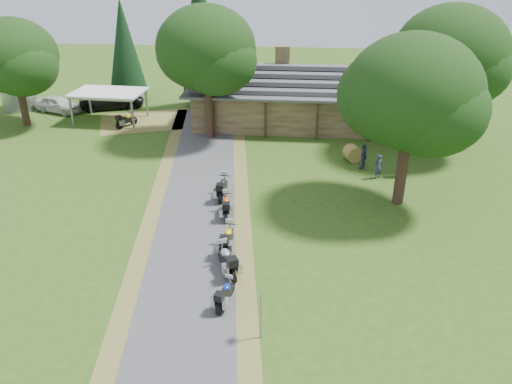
# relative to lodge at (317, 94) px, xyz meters

# --- Properties ---
(ground) EXTENTS (120.00, 120.00, 0.00)m
(ground) POSITION_rel_lodge_xyz_m (-6.00, -24.00, -2.45)
(ground) COLOR #2F5317
(ground) RESTS_ON ground
(driveway) EXTENTS (51.95, 51.95, 0.00)m
(driveway) POSITION_rel_lodge_xyz_m (-6.50, -20.00, -2.45)
(driveway) COLOR #414143
(driveway) RESTS_ON ground
(lodge) EXTENTS (21.40, 9.40, 4.90)m
(lodge) POSITION_rel_lodge_xyz_m (0.00, 0.00, 0.00)
(lodge) COLOR brown
(lodge) RESTS_ON ground
(silo) EXTENTS (3.31, 3.31, 6.22)m
(silo) POSITION_rel_lodge_xyz_m (-27.27, 1.34, 0.66)
(silo) COLOR gray
(silo) RESTS_ON ground
(carport) EXTENTS (6.16, 4.29, 2.58)m
(carport) POSITION_rel_lodge_xyz_m (-17.66, -1.30, -1.16)
(carport) COLOR white
(carport) RESTS_ON ground
(car_white_sedan) EXTENTS (4.18, 6.13, 1.88)m
(car_white_sedan) POSITION_rel_lodge_xyz_m (-23.30, 0.68, -1.51)
(car_white_sedan) COLOR silver
(car_white_sedan) RESTS_ON ground
(car_dark_suv) EXTENTS (4.76, 6.87, 2.42)m
(car_dark_suv) POSITION_rel_lodge_xyz_m (-18.91, 2.48, -1.24)
(car_dark_suv) COLOR black
(car_dark_suv) RESTS_ON ground
(motorcycle_row_a) EXTENTS (0.91, 1.77, 1.16)m
(motorcycle_row_a) POSITION_rel_lodge_xyz_m (-4.11, -25.03, -1.87)
(motorcycle_row_a) COLOR navy
(motorcycle_row_a) RESTS_ON ground
(motorcycle_row_b) EXTENTS (1.54, 2.19, 1.44)m
(motorcycle_row_b) POSITION_rel_lodge_xyz_m (-4.37, -22.73, -1.73)
(motorcycle_row_b) COLOR #9DA1A4
(motorcycle_row_b) RESTS_ON ground
(motorcycle_row_c) EXTENTS (0.76, 2.10, 1.42)m
(motorcycle_row_c) POSITION_rel_lodge_xyz_m (-4.62, -20.87, -1.74)
(motorcycle_row_c) COLOR gold
(motorcycle_row_c) RESTS_ON ground
(motorcycle_row_d) EXTENTS (0.92, 2.02, 1.33)m
(motorcycle_row_d) POSITION_rel_lodge_xyz_m (-5.21, -17.34, -1.78)
(motorcycle_row_d) COLOR #DA5518
(motorcycle_row_d) RESTS_ON ground
(motorcycle_row_e) EXTENTS (0.73, 2.10, 1.43)m
(motorcycle_row_e) POSITION_rel_lodge_xyz_m (-5.74, -15.11, -1.74)
(motorcycle_row_e) COLOR black
(motorcycle_row_e) RESTS_ON ground
(motorcycle_carport_a) EXTENTS (1.57, 1.96, 1.32)m
(motorcycle_carport_a) POSITION_rel_lodge_xyz_m (-15.80, -2.81, -1.79)
(motorcycle_carport_a) COLOR #D9A908
(motorcycle_carport_a) RESTS_ON ground
(person_a) EXTENTS (0.67, 0.65, 1.92)m
(person_a) POSITION_rel_lodge_xyz_m (3.84, -11.40, -1.49)
(person_a) COLOR navy
(person_a) RESTS_ON ground
(person_b) EXTENTS (0.76, 0.68, 2.20)m
(person_b) POSITION_rel_lodge_xyz_m (5.40, -10.93, -1.35)
(person_b) COLOR navy
(person_b) RESTS_ON ground
(person_c) EXTENTS (0.63, 0.72, 2.12)m
(person_c) POSITION_rel_lodge_xyz_m (3.06, -9.90, -1.39)
(person_c) COLOR navy
(person_c) RESTS_ON ground
(hay_bale) EXTENTS (1.39, 1.33, 1.12)m
(hay_bale) POSITION_rel_lodge_xyz_m (2.45, -8.58, -1.89)
(hay_bale) COLOR olive
(hay_bale) RESTS_ON ground
(sign_post) EXTENTS (0.39, 0.06, 2.15)m
(sign_post) POSITION_rel_lodge_xyz_m (-2.46, -26.92, -1.37)
(sign_post) COLOR gray
(sign_post) RESTS_ON ground
(oak_lodge_left) EXTENTS (7.37, 7.37, 11.17)m
(oak_lodge_left) POSITION_rel_lodge_xyz_m (-8.39, -4.76, 3.13)
(oak_lodge_left) COLOR black
(oak_lodge_left) RESTS_ON ground
(oak_lodge_right) EXTENTS (7.75, 7.75, 11.39)m
(oak_lodge_right) POSITION_rel_lodge_xyz_m (8.72, -5.96, 3.25)
(oak_lodge_right) COLOR black
(oak_lodge_right) RESTS_ON ground
(oak_driveway) EXTENTS (7.33, 7.33, 10.72)m
(oak_driveway) POSITION_rel_lodge_xyz_m (4.61, -14.84, 2.91)
(oak_driveway) COLOR black
(oak_driveway) RESTS_ON ground
(oak_silo) EXTENTS (7.02, 7.02, 9.32)m
(oak_silo) POSITION_rel_lodge_xyz_m (-24.37, -3.14, 2.21)
(oak_silo) COLOR black
(oak_silo) RESTS_ON ground
(cedar_near) EXTENTS (3.78, 3.78, 13.83)m
(cedar_near) POSITION_rel_lodge_xyz_m (-10.52, 3.85, 4.47)
(cedar_near) COLOR black
(cedar_near) RESTS_ON ground
(cedar_far) EXTENTS (3.63, 3.63, 9.54)m
(cedar_far) POSITION_rel_lodge_xyz_m (-18.06, 5.03, 2.32)
(cedar_far) COLOR black
(cedar_far) RESTS_ON ground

